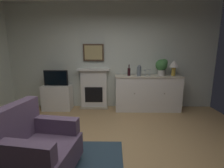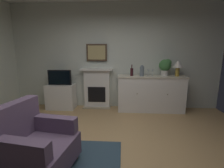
# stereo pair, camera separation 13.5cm
# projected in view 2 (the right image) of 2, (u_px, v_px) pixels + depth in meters

# --- Properties ---
(ground_plane) EXTENTS (5.69, 4.71, 0.10)m
(ground_plane) POSITION_uv_depth(u_px,v_px,m) (106.00, 160.00, 2.39)
(ground_plane) COLOR tan
(ground_plane) RESTS_ON ground
(wall_rear) EXTENTS (5.69, 0.06, 2.82)m
(wall_rear) POSITION_uv_depth(u_px,v_px,m) (114.00, 57.00, 4.37)
(wall_rear) COLOR silver
(wall_rear) RESTS_ON ground_plane
(fireplace_unit) EXTENTS (0.87, 0.30, 1.10)m
(fireplace_unit) POSITION_uv_depth(u_px,v_px,m) (97.00, 88.00, 4.45)
(fireplace_unit) COLOR white
(fireplace_unit) RESTS_ON ground_plane
(framed_picture) EXTENTS (0.55, 0.04, 0.45)m
(framed_picture) POSITION_uv_depth(u_px,v_px,m) (97.00, 53.00, 4.30)
(framed_picture) COLOR #473323
(sideboard_cabinet) EXTENTS (1.72, 0.49, 0.93)m
(sideboard_cabinet) POSITION_uv_depth(u_px,v_px,m) (151.00, 93.00, 4.20)
(sideboard_cabinet) COLOR white
(sideboard_cabinet) RESTS_ON ground_plane
(table_lamp) EXTENTS (0.26, 0.26, 0.40)m
(table_lamp) POSITION_uv_depth(u_px,v_px,m) (178.00, 65.00, 4.01)
(table_lamp) COLOR #B79338
(table_lamp) RESTS_ON sideboard_cabinet
(wine_bottle) EXTENTS (0.08, 0.08, 0.29)m
(wine_bottle) POSITION_uv_depth(u_px,v_px,m) (132.00, 72.00, 4.09)
(wine_bottle) COLOR #331419
(wine_bottle) RESTS_ON sideboard_cabinet
(wine_glass_left) EXTENTS (0.07, 0.07, 0.16)m
(wine_glass_left) POSITION_uv_depth(u_px,v_px,m) (148.00, 71.00, 4.08)
(wine_glass_left) COLOR silver
(wine_glass_left) RESTS_ON sideboard_cabinet
(wine_glass_center) EXTENTS (0.07, 0.07, 0.16)m
(wine_glass_center) POSITION_uv_depth(u_px,v_px,m) (153.00, 71.00, 4.06)
(wine_glass_center) COLOR silver
(wine_glass_center) RESTS_ON sideboard_cabinet
(vase_decorative) EXTENTS (0.11, 0.11, 0.28)m
(vase_decorative) POSITION_uv_depth(u_px,v_px,m) (142.00, 71.00, 4.04)
(vase_decorative) COLOR slate
(vase_decorative) RESTS_ON sideboard_cabinet
(tv_cabinet) EXTENTS (0.75, 0.42, 0.67)m
(tv_cabinet) POSITION_uv_depth(u_px,v_px,m) (61.00, 97.00, 4.39)
(tv_cabinet) COLOR white
(tv_cabinet) RESTS_ON ground_plane
(tv_set) EXTENTS (0.62, 0.07, 0.40)m
(tv_set) POSITION_uv_depth(u_px,v_px,m) (60.00, 78.00, 4.26)
(tv_set) COLOR black
(tv_set) RESTS_ON tv_cabinet
(potted_plant_small) EXTENTS (0.30, 0.30, 0.43)m
(potted_plant_small) POSITION_uv_depth(u_px,v_px,m) (165.00, 66.00, 4.08)
(potted_plant_small) COLOR beige
(potted_plant_small) RESTS_ON sideboard_cabinet
(armchair) EXTENTS (0.91, 0.88, 0.92)m
(armchair) POSITION_uv_depth(u_px,v_px,m) (35.00, 145.00, 2.04)
(armchair) COLOR #604C66
(armchair) RESTS_ON ground_plane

